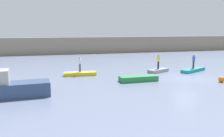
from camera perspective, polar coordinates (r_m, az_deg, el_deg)
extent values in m
plane|color=slate|center=(26.48, 17.04, -2.18)|extent=(120.00, 120.00, 0.00)
cube|color=gray|center=(51.89, 0.40, 5.58)|extent=(80.00, 1.20, 3.36)
cube|color=#33476B|center=(19.77, -23.50, -4.76)|extent=(6.34, 2.29, 1.10)
cube|color=gold|center=(26.91, -7.52, -1.24)|extent=(3.57, 1.16, 0.39)
cube|color=#2D7F47|center=(23.98, 6.23, -2.35)|extent=(3.79, 1.33, 0.53)
cube|color=gray|center=(29.24, 10.78, -0.49)|extent=(2.96, 2.15, 0.38)
cube|color=teal|center=(30.75, 18.53, -0.34)|extent=(3.99, 2.69, 0.37)
cylinder|color=#232838|center=(29.14, 10.82, 0.75)|extent=(0.22, 0.22, 0.91)
cylinder|color=yellow|center=(29.04, 10.86, 2.27)|extent=(0.32, 0.32, 0.65)
sphere|color=tan|center=(28.99, 10.89, 3.15)|extent=(0.23, 0.23, 0.23)
cylinder|color=#38332D|center=(30.65, 18.59, 0.85)|extent=(0.22, 0.22, 0.92)
cylinder|color=blue|center=(30.56, 18.66, 2.22)|extent=(0.32, 0.32, 0.56)
sphere|color=tan|center=(30.51, 18.70, 2.97)|extent=(0.25, 0.25, 0.25)
cylinder|color=#4C4C56|center=(26.80, -7.55, 0.14)|extent=(0.22, 0.22, 0.92)
cylinder|color=white|center=(26.69, -7.59, 1.71)|extent=(0.32, 0.32, 0.56)
sphere|color=tan|center=(26.64, -7.61, 2.56)|extent=(0.23, 0.23, 0.23)
sphere|color=orange|center=(25.66, 24.33, -2.31)|extent=(0.58, 0.58, 0.58)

